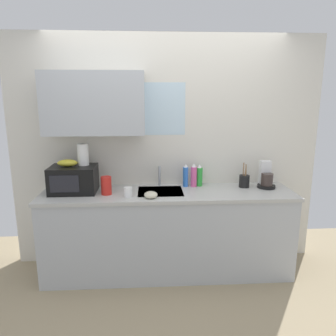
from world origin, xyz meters
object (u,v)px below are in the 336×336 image
(microwave, at_px, (74,179))
(cereal_canister, at_px, (106,186))
(coffee_maker, at_px, (266,178))
(dish_soap_bottle_pink, at_px, (194,176))
(small_bowl, at_px, (151,195))
(dish_soap_bottle_blue, at_px, (186,176))
(utensil_crock, at_px, (244,181))
(paper_towel_roll, at_px, (83,155))
(dish_soap_bottle_green, at_px, (199,176))
(mug_white, at_px, (128,192))
(banana_bunch, at_px, (67,163))

(microwave, bearing_deg, cereal_canister, -16.13)
(cereal_canister, bearing_deg, coffee_maker, 5.38)
(microwave, xyz_separation_m, cereal_canister, (0.34, -0.10, -0.04))
(microwave, distance_m, coffee_maker, 2.02)
(dish_soap_bottle_pink, xyz_separation_m, small_bowl, (-0.47, -0.38, -0.09))
(dish_soap_bottle_blue, xyz_separation_m, utensil_crock, (0.63, -0.07, -0.05))
(paper_towel_roll, height_order, coffee_maker, paper_towel_roll)
(dish_soap_bottle_green, height_order, mug_white, dish_soap_bottle_green)
(paper_towel_roll, height_order, dish_soap_bottle_blue, paper_towel_roll)
(dish_soap_bottle_green, relative_size, mug_white, 2.50)
(small_bowl, bearing_deg, cereal_canister, 161.24)
(dish_soap_bottle_pink, xyz_separation_m, cereal_canister, (-0.91, -0.23, -0.03))
(dish_soap_bottle_pink, relative_size, small_bowl, 1.93)
(cereal_canister, distance_m, utensil_crock, 1.46)
(microwave, distance_m, mug_white, 0.60)
(coffee_maker, relative_size, utensil_crock, 1.04)
(dish_soap_bottle_green, distance_m, mug_white, 0.83)
(banana_bunch, distance_m, dish_soap_bottle_green, 1.39)
(mug_white, bearing_deg, utensil_crock, 11.94)
(microwave, distance_m, dish_soap_bottle_green, 1.32)
(microwave, xyz_separation_m, coffee_maker, (2.02, 0.06, -0.03))
(dish_soap_bottle_pink, distance_m, utensil_crock, 0.55)
(mug_white, distance_m, utensil_crock, 1.26)
(cereal_canister, xyz_separation_m, mug_white, (0.22, -0.09, -0.04))
(coffee_maker, height_order, dish_soap_bottle_pink, coffee_maker)
(microwave, bearing_deg, dish_soap_bottle_blue, 6.77)
(paper_towel_roll, relative_size, coffee_maker, 0.79)
(paper_towel_roll, distance_m, mug_white, 0.62)
(microwave, distance_m, cereal_canister, 0.36)
(dish_soap_bottle_pink, xyz_separation_m, utensil_crock, (0.54, -0.06, -0.05))
(dish_soap_bottle_pink, height_order, cereal_canister, dish_soap_bottle_pink)
(microwave, distance_m, small_bowl, 0.83)
(microwave, bearing_deg, small_bowl, -17.62)
(coffee_maker, relative_size, dish_soap_bottle_green, 1.18)
(cereal_canister, bearing_deg, utensil_crock, 6.68)
(banana_bunch, relative_size, paper_towel_roll, 0.91)
(coffee_maker, bearing_deg, paper_towel_roll, -179.75)
(coffee_maker, xyz_separation_m, cereal_canister, (-1.68, -0.16, -0.01))
(microwave, height_order, small_bowl, microwave)
(dish_soap_bottle_green, bearing_deg, dish_soap_bottle_blue, -174.39)
(dish_soap_bottle_green, bearing_deg, banana_bunch, -173.66)
(microwave, height_order, dish_soap_bottle_green, microwave)
(banana_bunch, xyz_separation_m, dish_soap_bottle_green, (1.36, 0.15, -0.19))
(microwave, height_order, utensil_crock, microwave)
(dish_soap_bottle_blue, xyz_separation_m, dish_soap_bottle_green, (0.15, 0.01, -0.01))
(mug_white, height_order, utensil_crock, utensil_crock)
(microwave, xyz_separation_m, mug_white, (0.56, -0.19, -0.09))
(banana_bunch, xyz_separation_m, small_bowl, (0.83, -0.25, -0.27))
(banana_bunch, distance_m, mug_white, 0.69)
(banana_bunch, xyz_separation_m, coffee_maker, (2.07, 0.06, -0.20))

